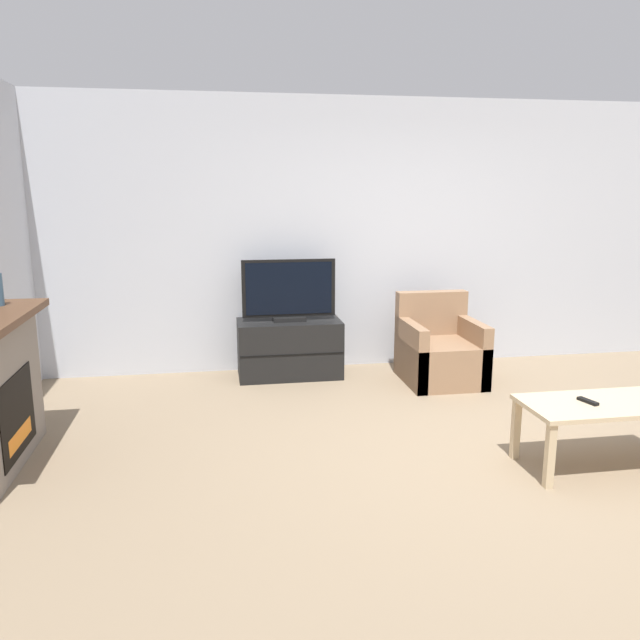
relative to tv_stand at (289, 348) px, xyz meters
name	(u,v)px	position (x,y,z in m)	size (l,w,h in m)	color
ground_plane	(483,458)	(1.08, -2.14, -0.28)	(24.00, 24.00, 0.00)	#89755B
wall_back	(390,235)	(1.08, 0.32, 1.07)	(12.00, 0.06, 2.70)	silver
tv_stand	(289,348)	(0.00, 0.00, 0.00)	(1.00, 0.50, 0.56)	black
tv	(289,292)	(0.00, 0.00, 0.56)	(0.90, 0.18, 0.60)	black
armchair	(440,353)	(1.40, -0.39, 0.00)	(0.70, 0.76, 0.83)	#937051
coffee_table	(606,411)	(1.80, -2.39, 0.11)	(1.10, 0.53, 0.45)	#CCB289
remote	(588,401)	(1.67, -2.38, 0.18)	(0.08, 0.16, 0.02)	black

